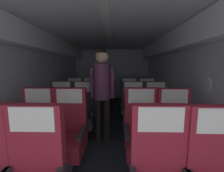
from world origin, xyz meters
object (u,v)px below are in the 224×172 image
object	(u,v)px
seat_d_left_aisle	(91,102)
flight_attendant	(102,85)
seat_c_left_aisle	(83,113)
seat_c_left_window	(61,112)
seat_d_right_window	(129,102)
seat_b_right_aisle	(175,135)
seat_d_left_window	(74,102)
seat_b_left_window	(37,133)
seat_d_right_aisle	(147,102)
seat_c_right_aisle	(156,113)
seat_b_right_window	(141,134)
seat_b_left_aisle	(69,134)
seat_c_right_window	(133,113)

from	to	relation	value
seat_d_left_aisle	flight_attendant	xyz separation A→B (m)	(0.41, -1.13, 0.59)
seat_c_left_aisle	seat_d_left_aisle	world-z (taller)	same
seat_c_left_window	seat_d_right_window	bearing A→B (deg)	31.18
seat_b_right_aisle	seat_d_left_window	world-z (taller)	same
seat_b_left_window	seat_c_left_aisle	size ratio (longest dim) A/B	1.00
seat_d_left_window	seat_d_right_aisle	size ratio (longest dim) A/B	1.00
seat_c_right_aisle	seat_d_right_aisle	distance (m)	0.87
seat_c_left_window	flight_attendant	size ratio (longest dim) A/B	0.64
seat_c_left_aisle	seat_b_right_aisle	bearing A→B (deg)	-31.64
seat_b_right_window	seat_c_right_aisle	bearing A→B (deg)	63.02
seat_b_right_aisle	seat_d_right_aisle	xyz separation A→B (m)	(0.01, 1.77, 0.00)
seat_b_left_aisle	seat_d_left_aisle	world-z (taller)	same
seat_b_left_aisle	seat_c_left_aisle	xyz separation A→B (m)	(0.00, 0.89, 0.00)
seat_b_right_window	seat_c_left_aisle	xyz separation A→B (m)	(-1.00, 0.87, 0.00)
seat_d_right_aisle	flight_attendant	xyz separation A→B (m)	(-1.05, -1.13, 0.59)
seat_b_right_aisle	seat_b_right_window	distance (m)	0.45
seat_b_right_window	seat_c_right_aisle	xyz separation A→B (m)	(0.45, 0.88, 0.00)
seat_c_right_window	seat_d_left_window	xyz separation A→B (m)	(-1.45, 0.86, 0.00)
seat_b_left_window	seat_c_left_aisle	world-z (taller)	same
seat_b_right_aisle	seat_c_left_aisle	xyz separation A→B (m)	(-1.45, 0.89, 0.00)
seat_c_right_aisle	seat_c_right_window	size ratio (longest dim) A/B	1.00
seat_b_left_aisle	seat_b_right_window	bearing A→B (deg)	1.50
flight_attendant	seat_d_left_window	bearing A→B (deg)	-33.07
seat_c_left_window	seat_b_right_aisle	bearing A→B (deg)	-25.31
seat_d_left_aisle	seat_c_left_window	bearing A→B (deg)	-117.51
seat_c_right_aisle	seat_b_right_aisle	bearing A→B (deg)	-89.78
seat_c_right_window	seat_d_left_window	world-z (taller)	same
seat_c_right_aisle	seat_c_left_window	bearing A→B (deg)	179.98
seat_c_left_window	seat_d_left_window	world-z (taller)	same
seat_c_left_window	seat_d_left_window	size ratio (longest dim) A/B	1.00
seat_b_right_window	flight_attendant	bearing A→B (deg)	133.87
seat_b_right_aisle	seat_c_right_window	size ratio (longest dim) A/B	1.00
seat_c_right_aisle	seat_c_right_window	bearing A→B (deg)	179.00
seat_d_right_aisle	seat_b_right_aisle	bearing A→B (deg)	-90.26
seat_b_left_window	seat_d_left_window	bearing A→B (deg)	89.56
seat_c_left_window	seat_c_right_aisle	distance (m)	1.91
seat_c_left_aisle	seat_d_right_window	size ratio (longest dim) A/B	1.00
seat_b_right_window	seat_d_right_window	bearing A→B (deg)	90.13
seat_d_right_window	seat_c_right_aisle	bearing A→B (deg)	-62.88
seat_b_right_aisle	seat_c_left_window	xyz separation A→B (m)	(-1.91, 0.90, 0.00)
seat_b_left_window	seat_b_right_aisle	world-z (taller)	same
seat_b_right_aisle	seat_d_left_window	xyz separation A→B (m)	(-1.90, 1.77, 0.00)
seat_c_right_aisle	seat_d_left_window	world-z (taller)	same
seat_b_right_aisle	seat_c_left_aisle	distance (m)	1.70
seat_c_left_aisle	flight_attendant	size ratio (longest dim) A/B	0.64
seat_b_right_aisle	seat_b_right_window	bearing A→B (deg)	176.92
seat_c_left_window	seat_b_left_window	bearing A→B (deg)	-89.97
seat_d_left_window	seat_d_right_aisle	world-z (taller)	same
seat_d_right_aisle	flight_attendant	size ratio (longest dim) A/B	0.64
seat_b_right_window	seat_c_left_aisle	bearing A→B (deg)	138.97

